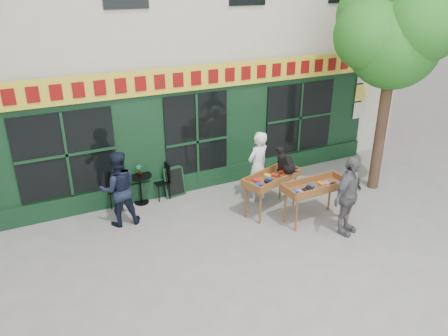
{
  "coord_description": "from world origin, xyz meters",
  "views": [
    {
      "loc": [
        -4.08,
        -7.47,
        5.22
      ],
      "look_at": [
        -0.12,
        0.5,
        1.34
      ],
      "focal_mm": 35.0,
      "sensor_mm": 36.0,
      "label": 1
    }
  ],
  "objects_px": {
    "man_right": "(348,196)",
    "man_left": "(118,189)",
    "dog": "(286,160)",
    "woman": "(258,167)",
    "book_cart_center": "(272,180)",
    "book_cart_right": "(315,188)",
    "bistro_table": "(140,183)"
  },
  "relations": [
    {
      "from": "book_cart_center",
      "to": "man_left",
      "type": "height_order",
      "value": "man_left"
    },
    {
      "from": "woman",
      "to": "dog",
      "type": "bearing_deg",
      "value": 97.94
    },
    {
      "from": "book_cart_center",
      "to": "dog",
      "type": "distance_m",
      "value": 0.59
    },
    {
      "from": "book_cart_center",
      "to": "man_left",
      "type": "distance_m",
      "value": 3.55
    },
    {
      "from": "book_cart_right",
      "to": "bistro_table",
      "type": "relative_size",
      "value": 1.99
    },
    {
      "from": "book_cart_center",
      "to": "woman",
      "type": "bearing_deg",
      "value": 71.37
    },
    {
      "from": "dog",
      "to": "woman",
      "type": "distance_m",
      "value": 0.87
    },
    {
      "from": "book_cart_right",
      "to": "man_left",
      "type": "height_order",
      "value": "man_left"
    },
    {
      "from": "woman",
      "to": "bistro_table",
      "type": "bearing_deg",
      "value": -41.57
    },
    {
      "from": "dog",
      "to": "book_cart_right",
      "type": "relative_size",
      "value": 0.4
    },
    {
      "from": "book_cart_center",
      "to": "man_right",
      "type": "relative_size",
      "value": 0.9
    },
    {
      "from": "book_cart_center",
      "to": "dog",
      "type": "xyz_separation_m",
      "value": [
        0.35,
        -0.05,
        0.47
      ]
    },
    {
      "from": "book_cart_center",
      "to": "woman",
      "type": "distance_m",
      "value": 0.66
    },
    {
      "from": "book_cart_center",
      "to": "dog",
      "type": "height_order",
      "value": "dog"
    },
    {
      "from": "book_cart_center",
      "to": "man_left",
      "type": "bearing_deg",
      "value": 144.58
    },
    {
      "from": "man_right",
      "to": "book_cart_right",
      "type": "bearing_deg",
      "value": 90.95
    },
    {
      "from": "woman",
      "to": "bistro_table",
      "type": "height_order",
      "value": "woman"
    },
    {
      "from": "man_right",
      "to": "man_left",
      "type": "bearing_deg",
      "value": 128.31
    },
    {
      "from": "book_cart_center",
      "to": "book_cart_right",
      "type": "height_order",
      "value": "same"
    },
    {
      "from": "man_left",
      "to": "bistro_table",
      "type": "bearing_deg",
      "value": -127.47
    },
    {
      "from": "dog",
      "to": "man_right",
      "type": "height_order",
      "value": "man_right"
    },
    {
      "from": "woman",
      "to": "man_right",
      "type": "distance_m",
      "value": 2.42
    },
    {
      "from": "book_cart_right",
      "to": "bistro_table",
      "type": "bearing_deg",
      "value": 141.18
    },
    {
      "from": "man_right",
      "to": "woman",
      "type": "bearing_deg",
      "value": 92.37
    },
    {
      "from": "dog",
      "to": "bistro_table",
      "type": "bearing_deg",
      "value": 130.22
    },
    {
      "from": "bistro_table",
      "to": "man_left",
      "type": "xyz_separation_m",
      "value": [
        -0.7,
        -0.77,
        0.34
      ]
    },
    {
      "from": "book_cart_center",
      "to": "book_cart_right",
      "type": "xyz_separation_m",
      "value": [
        0.65,
        -0.82,
        0.0
      ]
    },
    {
      "from": "dog",
      "to": "man_left",
      "type": "height_order",
      "value": "man_left"
    },
    {
      "from": "dog",
      "to": "bistro_table",
      "type": "height_order",
      "value": "dog"
    },
    {
      "from": "bistro_table",
      "to": "man_right",
      "type": "bearing_deg",
      "value": -42.67
    },
    {
      "from": "dog",
      "to": "man_left",
      "type": "distance_m",
      "value": 3.92
    },
    {
      "from": "dog",
      "to": "woman",
      "type": "xyz_separation_m",
      "value": [
        -0.35,
        0.7,
        -0.38
      ]
    }
  ]
}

